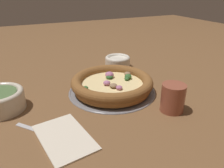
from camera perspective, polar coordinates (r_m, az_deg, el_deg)
The scene contains 8 objects.
ground_plane at distance 0.73m, azimuth -0.00°, elevation -1.98°, with size 3.00×3.00×0.00m, color brown.
pizza_tray at distance 0.72m, azimuth -0.00°, elevation -1.71°, with size 0.29×0.29×0.01m.
pizza at distance 0.71m, azimuth 0.01°, elevation 0.20°, with size 0.27×0.27×0.04m.
bowl_near at distance 0.94m, azimuth 1.47°, elevation 5.95°, with size 0.11×0.11×0.05m.
bowl_far at distance 0.69m, azimuth -27.32°, elevation -3.63°, with size 0.13×0.13×0.06m.
drinking_cup at distance 0.63m, azimuth 15.61°, elevation -3.50°, with size 0.07×0.07×0.08m.
napkin at distance 0.53m, azimuth -12.39°, elevation -13.25°, with size 0.18×0.13×0.01m.
fork at distance 0.55m, azimuth -15.37°, elevation -12.75°, with size 0.16×0.14×0.00m.
Camera 1 is at (-0.59, 0.28, 0.33)m, focal length 35.00 mm.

